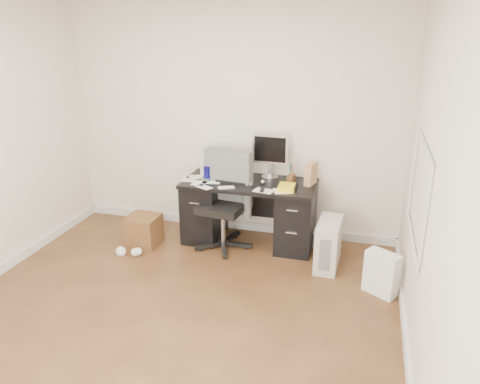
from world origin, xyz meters
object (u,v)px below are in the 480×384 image
object	(u,v)px
desk	(249,210)
office_chair	(223,202)
keyboard	(234,181)
lcd_monitor	(270,156)
pc_tower	(328,244)
wicker_basket	(144,230)

from	to	relation	value
desk	office_chair	distance (m)	0.36
keyboard	lcd_monitor	bearing A→B (deg)	40.45
office_chair	pc_tower	distance (m)	1.25
lcd_monitor	keyboard	distance (m)	0.51
wicker_basket	lcd_monitor	bearing A→B (deg)	23.62
keyboard	desk	bearing A→B (deg)	23.58
desk	keyboard	distance (m)	0.40
desk	wicker_basket	distance (m)	1.25
office_chair	wicker_basket	distance (m)	1.00
keyboard	office_chair	size ratio (longest dim) A/B	0.36
office_chair	pc_tower	size ratio (longest dim) A/B	2.16
office_chair	pc_tower	bearing A→B (deg)	0.11
pc_tower	wicker_basket	xyz separation A→B (m)	(-2.12, -0.04, -0.08)
keyboard	office_chair	bearing A→B (deg)	-117.46
lcd_monitor	wicker_basket	bearing A→B (deg)	-153.20
lcd_monitor	desk	bearing A→B (deg)	-130.71
office_chair	pc_tower	world-z (taller)	office_chair
lcd_monitor	office_chair	world-z (taller)	lcd_monitor
wicker_basket	pc_tower	bearing A→B (deg)	1.17
lcd_monitor	keyboard	xyz separation A→B (m)	(-0.36, -0.26, -0.25)
lcd_monitor	keyboard	world-z (taller)	lcd_monitor
lcd_monitor	wicker_basket	size ratio (longest dim) A/B	1.48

